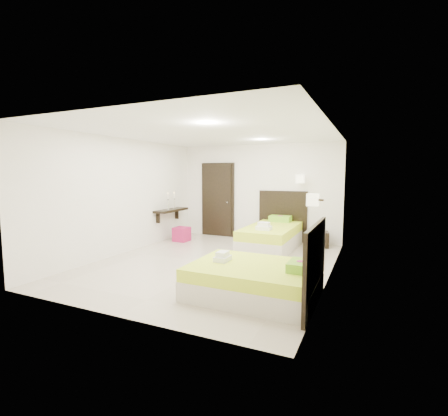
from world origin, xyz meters
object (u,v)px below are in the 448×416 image
at_px(bed_double, 258,279).
at_px(bed_single, 272,235).
at_px(nightstand, 319,239).
at_px(ottoman, 182,234).

bearing_deg(bed_double, bed_single, 102.42).
relative_size(bed_double, nightstand, 4.20).
bearing_deg(bed_double, nightstand, 85.03).
bearing_deg(ottoman, bed_single, 4.04).
bearing_deg(nightstand, ottoman, -179.71).
relative_size(nightstand, ottoman, 1.15).
xyz_separation_m(bed_single, ottoman, (-2.46, -0.17, -0.13)).
bearing_deg(bed_single, nightstand, 32.69).
relative_size(bed_single, ottoman, 5.74).
bearing_deg(ottoman, bed_double, -42.97).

